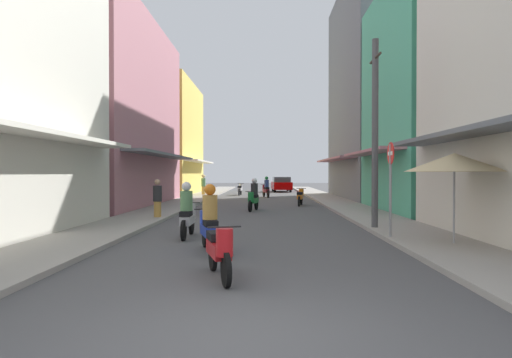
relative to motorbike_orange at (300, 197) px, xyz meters
name	(u,v)px	position (x,y,z in m)	size (l,w,h in m)	color
ground_plane	(260,204)	(-2.28, 1.22, -0.50)	(109.89, 109.89, 0.00)	#4C4C4F
sidewalk_left	(183,203)	(-6.89, 1.22, -0.44)	(2.20, 57.95, 0.12)	#9E9991
sidewalk_right	(338,203)	(2.33, 1.22, -0.44)	(2.20, 57.95, 0.12)	#9E9991
building_left_mid	(102,114)	(-10.98, -0.72, 4.58)	(7.05, 13.05, 10.18)	#B7727F
building_left_far	(159,139)	(-10.98, 11.99, 4.17)	(7.05, 10.52, 9.36)	#EFD159
building_right_mid	(446,99)	(6.42, -4.06, 4.74)	(7.05, 8.30, 10.49)	#4CB28C
building_right_far	(384,93)	(6.42, 6.62, 7.03)	(7.05, 12.45, 15.08)	slate
motorbike_orange	(300,197)	(0.00, 0.00, 0.00)	(0.61, 1.79, 0.96)	black
motorbike_green	(253,196)	(-2.54, -3.48, 0.20)	(0.63, 1.79, 1.58)	black
motorbike_blue	(209,222)	(-3.27, -14.39, 0.20)	(0.70, 1.76, 1.58)	black
motorbike_silver	(188,213)	(-4.16, -12.17, 0.20)	(0.55, 1.81, 1.58)	black
motorbike_white	(240,189)	(-4.07, 11.40, 0.00)	(0.55, 1.81, 0.96)	black
motorbike_maroon	(266,188)	(-1.93, 8.14, 0.20)	(0.67, 1.77, 1.58)	black
motorbike_red	(219,250)	(-2.75, -16.92, 0.00)	(0.71, 1.76, 0.96)	black
parked_car	(281,184)	(-0.41, 17.97, 0.24)	(1.99, 4.19, 1.45)	#8C0000
pedestrian_midway	(158,200)	(-6.15, -7.68, 0.29)	(0.34, 0.34, 1.59)	#BF8C3F
pedestrian_far	(203,184)	(-6.93, 10.03, 0.48)	(0.44, 0.44, 1.74)	#BF8C3F
vendor_umbrella	(454,162)	(2.63, -13.72, 1.58)	(2.36, 2.36, 2.31)	#99999E
utility_pole	(375,133)	(1.48, -10.66, 2.58)	(0.20, 1.20, 6.02)	#4C4C4F
street_sign_no_entry	(390,177)	(1.38, -12.70, 1.21)	(0.07, 0.60, 2.65)	gray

